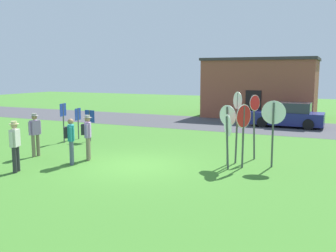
{
  "coord_description": "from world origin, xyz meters",
  "views": [
    {
      "loc": [
        6.55,
        -11.46,
        3.34
      ],
      "look_at": [
        0.65,
        1.45,
        1.3
      ],
      "focal_mm": 39.9,
      "sensor_mm": 36.0,
      "label": 1
    }
  ],
  "objects_px": {
    "stop_sign_leaning_right": "(228,132)",
    "info_panel_leftmost": "(90,120)",
    "person_in_dark_shirt": "(71,138)",
    "stop_sign_rear_right": "(254,117)",
    "stop_sign_tallest": "(228,124)",
    "person_on_left": "(87,134)",
    "info_panel_rightmost": "(78,118)",
    "stop_sign_rear_left": "(237,116)",
    "person_near_signs": "(15,143)",
    "stop_sign_nearest": "(273,122)",
    "person_holding_notes": "(35,131)",
    "parked_car_on_street": "(288,116)",
    "info_panel_middle": "(63,116)",
    "stop_sign_low_front": "(244,124)"
  },
  "relations": [
    {
      "from": "stop_sign_tallest",
      "to": "info_panel_middle",
      "type": "xyz_separation_m",
      "value": [
        -8.31,
        1.02,
        -0.2
      ]
    },
    {
      "from": "person_in_dark_shirt",
      "to": "info_panel_leftmost",
      "type": "height_order",
      "value": "person_in_dark_shirt"
    },
    {
      "from": "stop_sign_leaning_right",
      "to": "person_near_signs",
      "type": "xyz_separation_m",
      "value": [
        -6.38,
        -3.3,
        -0.32
      ]
    },
    {
      "from": "stop_sign_leaning_right",
      "to": "stop_sign_low_front",
      "type": "bearing_deg",
      "value": 46.3
    },
    {
      "from": "stop_sign_tallest",
      "to": "info_panel_middle",
      "type": "bearing_deg",
      "value": 173.02
    },
    {
      "from": "stop_sign_leaning_right",
      "to": "person_near_signs",
      "type": "relative_size",
      "value": 1.11
    },
    {
      "from": "stop_sign_rear_right",
      "to": "person_near_signs",
      "type": "distance_m",
      "value": 8.69
    },
    {
      "from": "stop_sign_low_front",
      "to": "info_panel_middle",
      "type": "xyz_separation_m",
      "value": [
        -8.93,
        1.18,
        -0.25
      ]
    },
    {
      "from": "stop_sign_nearest",
      "to": "info_panel_rightmost",
      "type": "distance_m",
      "value": 10.01
    },
    {
      "from": "stop_sign_low_front",
      "to": "person_on_left",
      "type": "height_order",
      "value": "stop_sign_low_front"
    },
    {
      "from": "parked_car_on_street",
      "to": "person_in_dark_shirt",
      "type": "xyz_separation_m",
      "value": [
        -6.0,
        -13.3,
        0.29
      ]
    },
    {
      "from": "person_in_dark_shirt",
      "to": "person_on_left",
      "type": "relative_size",
      "value": 0.97
    },
    {
      "from": "stop_sign_tallest",
      "to": "stop_sign_low_front",
      "type": "bearing_deg",
      "value": -15.15
    },
    {
      "from": "stop_sign_tallest",
      "to": "person_on_left",
      "type": "height_order",
      "value": "stop_sign_tallest"
    },
    {
      "from": "person_near_signs",
      "to": "stop_sign_nearest",
      "type": "bearing_deg",
      "value": 28.87
    },
    {
      "from": "person_near_signs",
      "to": "parked_car_on_street",
      "type": "bearing_deg",
      "value": 64.91
    },
    {
      "from": "stop_sign_rear_right",
      "to": "person_near_signs",
      "type": "bearing_deg",
      "value": -142.51
    },
    {
      "from": "stop_sign_low_front",
      "to": "stop_sign_rear_right",
      "type": "distance_m",
      "value": 1.52
    },
    {
      "from": "stop_sign_rear_right",
      "to": "person_on_left",
      "type": "relative_size",
      "value": 1.44
    },
    {
      "from": "stop_sign_nearest",
      "to": "info_panel_rightmost",
      "type": "bearing_deg",
      "value": 169.89
    },
    {
      "from": "stop_sign_low_front",
      "to": "stop_sign_rear_right",
      "type": "relative_size",
      "value": 0.9
    },
    {
      "from": "parked_car_on_street",
      "to": "person_near_signs",
      "type": "distance_m",
      "value": 16.49
    },
    {
      "from": "person_in_dark_shirt",
      "to": "stop_sign_rear_right",
      "type": "bearing_deg",
      "value": 31.82
    },
    {
      "from": "person_on_left",
      "to": "info_panel_leftmost",
      "type": "distance_m",
      "value": 4.06
    },
    {
      "from": "info_panel_leftmost",
      "to": "info_panel_rightmost",
      "type": "relative_size",
      "value": 0.98
    },
    {
      "from": "info_panel_leftmost",
      "to": "person_in_dark_shirt",
      "type": "bearing_deg",
      "value": -62.08
    },
    {
      "from": "stop_sign_nearest",
      "to": "person_holding_notes",
      "type": "xyz_separation_m",
      "value": [
        -8.92,
        -2.16,
        -0.63
      ]
    },
    {
      "from": "stop_sign_leaning_right",
      "to": "info_panel_leftmost",
      "type": "bearing_deg",
      "value": 161.85
    },
    {
      "from": "info_panel_leftmost",
      "to": "person_near_signs",
      "type": "bearing_deg",
      "value": -78.21
    },
    {
      "from": "person_in_dark_shirt",
      "to": "person_near_signs",
      "type": "xyz_separation_m",
      "value": [
        -1.0,
        -1.63,
        0.0
      ]
    },
    {
      "from": "stop_sign_low_front",
      "to": "stop_sign_leaning_right",
      "type": "distance_m",
      "value": 0.68
    },
    {
      "from": "stop_sign_nearest",
      "to": "person_on_left",
      "type": "xyz_separation_m",
      "value": [
        -6.62,
        -1.81,
        -0.63
      ]
    },
    {
      "from": "stop_sign_rear_left",
      "to": "person_on_left",
      "type": "height_order",
      "value": "stop_sign_rear_left"
    },
    {
      "from": "stop_sign_rear_right",
      "to": "stop_sign_tallest",
      "type": "xyz_separation_m",
      "value": [
        -0.68,
        -1.35,
        -0.15
      ]
    },
    {
      "from": "info_panel_rightmost",
      "to": "stop_sign_rear_left",
      "type": "bearing_deg",
      "value": -11.15
    },
    {
      "from": "stop_sign_rear_left",
      "to": "stop_sign_rear_right",
      "type": "xyz_separation_m",
      "value": [
        0.44,
        0.94,
        -0.11
      ]
    },
    {
      "from": "stop_sign_tallest",
      "to": "info_panel_rightmost",
      "type": "bearing_deg",
      "value": 165.81
    },
    {
      "from": "stop_sign_leaning_right",
      "to": "person_holding_notes",
      "type": "height_order",
      "value": "stop_sign_leaning_right"
    },
    {
      "from": "stop_sign_nearest",
      "to": "person_on_left",
      "type": "height_order",
      "value": "stop_sign_nearest"
    },
    {
      "from": "stop_sign_rear_left",
      "to": "person_near_signs",
      "type": "relative_size",
      "value": 1.53
    },
    {
      "from": "parked_car_on_street",
      "to": "person_on_left",
      "type": "height_order",
      "value": "person_on_left"
    },
    {
      "from": "info_panel_middle",
      "to": "info_panel_rightmost",
      "type": "xyz_separation_m",
      "value": [
        0.01,
        1.08,
        -0.23
      ]
    },
    {
      "from": "person_on_left",
      "to": "stop_sign_tallest",
      "type": "bearing_deg",
      "value": 16.11
    },
    {
      "from": "stop_sign_nearest",
      "to": "stop_sign_tallest",
      "type": "xyz_separation_m",
      "value": [
        -1.54,
        -0.34,
        -0.14
      ]
    },
    {
      "from": "stop_sign_leaning_right",
      "to": "stop_sign_nearest",
      "type": "bearing_deg",
      "value": 35.4
    },
    {
      "from": "person_near_signs",
      "to": "person_on_left",
      "type": "bearing_deg",
      "value": 65.44
    },
    {
      "from": "person_near_signs",
      "to": "stop_sign_low_front",
      "type": "bearing_deg",
      "value": 28.87
    },
    {
      "from": "info_panel_middle",
      "to": "person_in_dark_shirt",
      "type": "bearing_deg",
      "value": -46.8
    },
    {
      "from": "person_in_dark_shirt",
      "to": "person_holding_notes",
      "type": "bearing_deg",
      "value": 167.53
    },
    {
      "from": "stop_sign_rear_right",
      "to": "person_on_left",
      "type": "distance_m",
      "value": 6.44
    }
  ]
}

